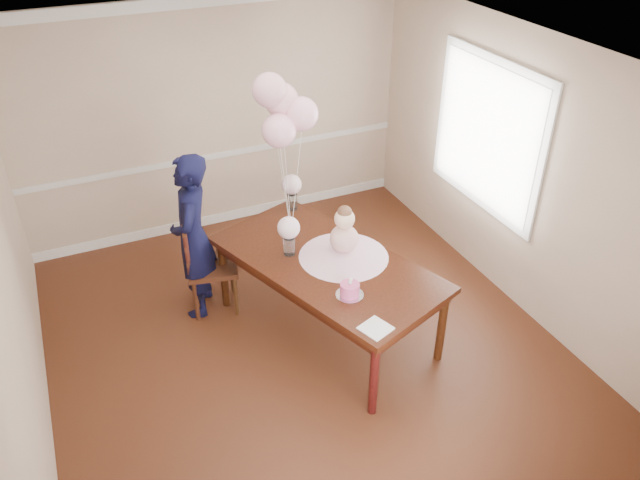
# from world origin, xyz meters

# --- Properties ---
(floor) EXTENTS (4.50, 5.00, 0.00)m
(floor) POSITION_xyz_m (0.00, 0.00, 0.00)
(floor) COLOR #37190D
(floor) RESTS_ON ground
(ceiling) EXTENTS (4.50, 5.00, 0.02)m
(ceiling) POSITION_xyz_m (0.00, 0.00, 2.70)
(ceiling) COLOR silver
(ceiling) RESTS_ON wall_back
(wall_back) EXTENTS (4.50, 0.02, 2.70)m
(wall_back) POSITION_xyz_m (0.00, 2.50, 1.35)
(wall_back) COLOR tan
(wall_back) RESTS_ON floor
(wall_front) EXTENTS (4.50, 0.02, 2.70)m
(wall_front) POSITION_xyz_m (0.00, -2.50, 1.35)
(wall_front) COLOR tan
(wall_front) RESTS_ON floor
(wall_left) EXTENTS (0.02, 5.00, 2.70)m
(wall_left) POSITION_xyz_m (-2.25, 0.00, 1.35)
(wall_left) COLOR tan
(wall_left) RESTS_ON floor
(wall_right) EXTENTS (0.02, 5.00, 2.70)m
(wall_right) POSITION_xyz_m (2.25, 0.00, 1.35)
(wall_right) COLOR tan
(wall_right) RESTS_ON floor
(chair_rail_trim) EXTENTS (4.50, 0.02, 0.07)m
(chair_rail_trim) POSITION_xyz_m (0.00, 2.49, 0.90)
(chair_rail_trim) COLOR silver
(chair_rail_trim) RESTS_ON wall_back
(crown_molding) EXTENTS (4.50, 0.02, 0.12)m
(crown_molding) POSITION_xyz_m (0.00, 2.49, 2.63)
(crown_molding) COLOR white
(crown_molding) RESTS_ON wall_back
(baseboard_trim) EXTENTS (4.50, 0.02, 0.12)m
(baseboard_trim) POSITION_xyz_m (0.00, 2.49, 0.06)
(baseboard_trim) COLOR white
(baseboard_trim) RESTS_ON floor
(window_frame) EXTENTS (0.02, 1.66, 1.56)m
(window_frame) POSITION_xyz_m (2.23, 0.50, 1.55)
(window_frame) COLOR white
(window_frame) RESTS_ON wall_right
(window_blinds) EXTENTS (0.01, 1.50, 1.40)m
(window_blinds) POSITION_xyz_m (2.21, 0.50, 1.55)
(window_blinds) COLOR silver
(window_blinds) RESTS_ON wall_right
(dining_table_top) EXTENTS (1.77, 2.41, 0.05)m
(dining_table_top) POSITION_xyz_m (0.29, 0.11, 0.79)
(dining_table_top) COLOR black
(dining_table_top) RESTS_ON table_leg_fl
(table_apron) EXTENTS (1.63, 2.27, 0.11)m
(table_apron) POSITION_xyz_m (0.29, 0.11, 0.70)
(table_apron) COLOR black
(table_apron) RESTS_ON table_leg_fl
(table_leg_fl) EXTENTS (0.10, 0.10, 0.76)m
(table_leg_fl) POSITION_xyz_m (0.21, -0.98, 0.38)
(table_leg_fl) COLOR black
(table_leg_fl) RESTS_ON floor
(table_leg_fr) EXTENTS (0.10, 0.10, 0.76)m
(table_leg_fr) POSITION_xyz_m (1.06, -0.67, 0.38)
(table_leg_fr) COLOR black
(table_leg_fr) RESTS_ON floor
(table_leg_bl) EXTENTS (0.10, 0.10, 0.76)m
(table_leg_bl) POSITION_xyz_m (-0.48, 0.89, 0.38)
(table_leg_bl) COLOR black
(table_leg_bl) RESTS_ON floor
(table_leg_br) EXTENTS (0.10, 0.10, 0.76)m
(table_leg_br) POSITION_xyz_m (0.37, 1.20, 0.38)
(table_leg_br) COLOR black
(table_leg_br) RESTS_ON floor
(baby_skirt) EXTENTS (1.06, 1.06, 0.11)m
(baby_skirt) POSITION_xyz_m (0.46, 0.11, 0.87)
(baby_skirt) COLOR #E9ABCB
(baby_skirt) RESTS_ON dining_table_top
(baby_torso) EXTENTS (0.26, 0.26, 0.26)m
(baby_torso) POSITION_xyz_m (0.46, 0.11, 1.01)
(baby_torso) COLOR pink
(baby_torso) RESTS_ON baby_skirt
(baby_head) EXTENTS (0.18, 0.18, 0.18)m
(baby_head) POSITION_xyz_m (0.46, 0.11, 1.21)
(baby_head) COLOR beige
(baby_head) RESTS_ON baby_torso
(baby_hair) EXTENTS (0.13, 0.13, 0.13)m
(baby_hair) POSITION_xyz_m (0.46, 0.11, 1.28)
(baby_hair) COLOR brown
(baby_hair) RESTS_ON baby_head
(cake_platter) EXTENTS (0.31, 0.31, 0.01)m
(cake_platter) POSITION_xyz_m (0.26, -0.42, 0.82)
(cake_platter) COLOR silver
(cake_platter) RESTS_ON dining_table_top
(birthday_cake) EXTENTS (0.21, 0.21, 0.11)m
(birthday_cake) POSITION_xyz_m (0.26, -0.42, 0.88)
(birthday_cake) COLOR #DD468A
(birthday_cake) RESTS_ON cake_platter
(cake_flower_a) EXTENTS (0.03, 0.03, 0.03)m
(cake_flower_a) POSITION_xyz_m (0.26, -0.42, 0.95)
(cake_flower_a) COLOR silver
(cake_flower_a) RESTS_ON birthday_cake
(cake_flower_b) EXTENTS (0.03, 0.03, 0.03)m
(cake_flower_b) POSITION_xyz_m (0.28, -0.39, 0.95)
(cake_flower_b) COLOR white
(cake_flower_b) RESTS_ON birthday_cake
(rose_vase_near) EXTENTS (0.14, 0.14, 0.17)m
(rose_vase_near) POSITION_xyz_m (0.03, 0.36, 0.90)
(rose_vase_near) COLOR white
(rose_vase_near) RESTS_ON dining_table_top
(roses_near) EXTENTS (0.21, 0.21, 0.21)m
(roses_near) POSITION_xyz_m (0.03, 0.36, 1.10)
(roses_near) COLOR white
(roses_near) RESTS_ON rose_vase_near
(rose_vase_far) EXTENTS (0.14, 0.14, 0.17)m
(rose_vase_far) POSITION_xyz_m (0.36, 1.12, 0.90)
(rose_vase_far) COLOR silver
(rose_vase_far) RESTS_ON dining_table_top
(roses_far) EXTENTS (0.21, 0.21, 0.21)m
(roses_far) POSITION_xyz_m (0.36, 1.12, 1.10)
(roses_far) COLOR silver
(roses_far) RESTS_ON rose_vase_far
(napkin) EXTENTS (0.28, 0.28, 0.01)m
(napkin) POSITION_xyz_m (0.26, -0.89, 0.82)
(napkin) COLOR white
(napkin) RESTS_ON dining_table_top
(balloon_weight) EXTENTS (0.06, 0.06, 0.02)m
(balloon_weight) POSITION_xyz_m (0.19, 0.71, 0.82)
(balloon_weight) COLOR silver
(balloon_weight) RESTS_ON dining_table_top
(balloon_a) EXTENTS (0.30, 0.30, 0.30)m
(balloon_a) POSITION_xyz_m (0.09, 0.67, 1.90)
(balloon_a) COLOR #FFB4D0
(balloon_a) RESTS_ON balloon_ribbon_a
(balloon_b) EXTENTS (0.30, 0.30, 0.30)m
(balloon_b) POSITION_xyz_m (0.31, 0.69, 2.01)
(balloon_b) COLOR #FDB3D0
(balloon_b) RESTS_ON balloon_ribbon_b
(balloon_c) EXTENTS (0.30, 0.30, 0.30)m
(balloon_c) POSITION_xyz_m (0.17, 0.82, 2.11)
(balloon_c) COLOR #EDA7B8
(balloon_c) RESTS_ON balloon_ribbon_c
(balloon_d) EXTENTS (0.30, 0.30, 0.30)m
(balloon_d) POSITION_xyz_m (0.06, 0.80, 2.22)
(balloon_d) COLOR #E3A1B8
(balloon_d) RESTS_ON balloon_ribbon_d
(balloon_ribbon_a) EXTENTS (0.09, 0.04, 0.91)m
(balloon_ribbon_a) POSITION_xyz_m (0.14, 0.69, 1.28)
(balloon_ribbon_a) COLOR white
(balloon_ribbon_a) RESTS_ON balloon_weight
(balloon_ribbon_b) EXTENTS (0.12, 0.02, 1.01)m
(balloon_ribbon_b) POSITION_xyz_m (0.25, 0.70, 1.33)
(balloon_ribbon_b) COLOR white
(balloon_ribbon_b) RESTS_ON balloon_weight
(balloon_ribbon_c) EXTENTS (0.02, 0.10, 1.12)m
(balloon_ribbon_c) POSITION_xyz_m (0.18, 0.76, 1.39)
(balloon_ribbon_c) COLOR white
(balloon_ribbon_c) RESTS_ON balloon_weight
(balloon_ribbon_d) EXTENTS (0.12, 0.08, 1.23)m
(balloon_ribbon_d) POSITION_xyz_m (0.12, 0.75, 1.44)
(balloon_ribbon_d) COLOR silver
(balloon_ribbon_d) RESTS_ON balloon_weight
(dining_chair_seat) EXTENTS (0.56, 0.56, 0.05)m
(dining_chair_seat) POSITION_xyz_m (-0.58, 0.92, 0.49)
(dining_chair_seat) COLOR #35190E
(dining_chair_seat) RESTS_ON chair_leg_fl
(chair_leg_fl) EXTENTS (0.05, 0.05, 0.46)m
(chair_leg_fl) POSITION_xyz_m (-0.81, 0.77, 0.23)
(chair_leg_fl) COLOR #32170D
(chair_leg_fl) RESTS_ON floor
(chair_leg_fr) EXTENTS (0.05, 0.05, 0.46)m
(chair_leg_fr) POSITION_xyz_m (-0.43, 0.69, 0.23)
(chair_leg_fr) COLOR #341D0E
(chair_leg_fr) RESTS_ON floor
(chair_leg_bl) EXTENTS (0.05, 0.05, 0.46)m
(chair_leg_bl) POSITION_xyz_m (-0.73, 1.15, 0.23)
(chair_leg_bl) COLOR #3B1410
(chair_leg_bl) RESTS_ON floor
(chair_leg_br) EXTENTS (0.05, 0.05, 0.46)m
(chair_leg_br) POSITION_xyz_m (-0.35, 1.07, 0.23)
(chair_leg_br) COLOR #321A0D
(chair_leg_br) RESTS_ON floor
(chair_back_post_l) EXTENTS (0.05, 0.05, 0.60)m
(chair_back_post_l) POSITION_xyz_m (-0.83, 0.78, 0.80)
(chair_back_post_l) COLOR #34130E
(chair_back_post_l) RESTS_ON dining_chair_seat
(chair_back_post_r) EXTENTS (0.05, 0.05, 0.60)m
(chair_back_post_r) POSITION_xyz_m (-0.75, 1.15, 0.80)
(chair_back_post_r) COLOR #34120E
(chair_back_post_r) RESTS_ON dining_chair_seat
(chair_slat_low) EXTENTS (0.12, 0.43, 0.05)m
(chair_slat_low) POSITION_xyz_m (-0.79, 0.97, 0.67)
(chair_slat_low) COLOR #381A0F
(chair_slat_low) RESTS_ON dining_chair_seat
(chair_slat_mid) EXTENTS (0.12, 0.43, 0.05)m
(chair_slat_mid) POSITION_xyz_m (-0.79, 0.97, 0.84)
(chair_slat_mid) COLOR #3D1810
(chair_slat_mid) RESTS_ON dining_chair_seat
(chair_slat_top) EXTENTS (0.12, 0.43, 0.05)m
(chair_slat_top) POSITION_xyz_m (-0.79, 0.97, 1.01)
(chair_slat_top) COLOR #3B1F10
(chair_slat_top) RESTS_ON dining_chair_seat
(woman) EXTENTS (0.60, 0.72, 1.69)m
(woman) POSITION_xyz_m (-0.72, 0.96, 0.84)
(woman) COLOR black
(woman) RESTS_ON floor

